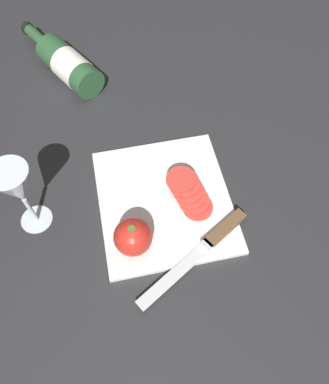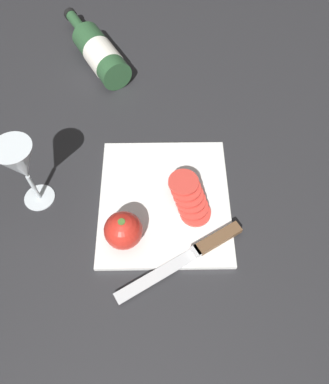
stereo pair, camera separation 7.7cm
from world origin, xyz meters
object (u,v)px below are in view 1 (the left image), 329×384
Objects in this scene: wine_bottle at (67,64)px; tomato_slice_stack_near at (189,193)px; knife at (215,238)px; whole_tomato at (133,237)px; wine_glass at (17,188)px.

wine_bottle is 0.49m from tomato_slice_stack_near.
tomato_slice_stack_near is (0.44, 0.22, -0.01)m from wine_bottle.
whole_tomato is at bearing -38.15° from knife.
tomato_slice_stack_near is at bearing 121.81° from whole_tomato.
whole_tomato is at bearing 9.46° from wine_bottle.
whole_tomato reaches higher than tomato_slice_stack_near.
wine_glass is at bearing -118.34° from whole_tomato.
wine_bottle reaches higher than knife.
wine_glass reaches higher than knife.
tomato_slice_stack_near is (-0.08, 0.13, -0.02)m from whole_tomato.
wine_bottle is 0.53m from whole_tomato.
wine_glass reaches higher than wine_bottle.
knife is 2.15× the size of tomato_slice_stack_near.
tomato_slice_stack_near is at bearing 86.29° from wine_glass.
wine_glass is 0.70× the size of knife.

